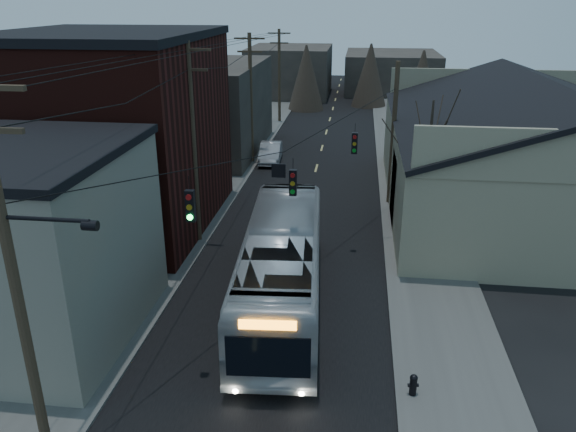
# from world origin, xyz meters

# --- Properties ---
(road_surface) EXTENTS (9.00, 110.00, 0.02)m
(road_surface) POSITION_xyz_m (0.00, 30.00, 0.01)
(road_surface) COLOR black
(road_surface) RESTS_ON ground
(sidewalk_left) EXTENTS (4.00, 110.00, 0.12)m
(sidewalk_left) POSITION_xyz_m (-6.50, 30.00, 0.06)
(sidewalk_left) COLOR #474744
(sidewalk_left) RESTS_ON ground
(sidewalk_right) EXTENTS (4.00, 110.00, 0.12)m
(sidewalk_right) POSITION_xyz_m (6.50, 30.00, 0.06)
(sidewalk_right) COLOR #474744
(sidewalk_right) RESTS_ON ground
(building_clapboard) EXTENTS (8.00, 8.00, 7.00)m
(building_clapboard) POSITION_xyz_m (-9.00, 9.00, 3.50)
(building_clapboard) COLOR slate
(building_clapboard) RESTS_ON ground
(building_brick) EXTENTS (10.00, 12.00, 10.00)m
(building_brick) POSITION_xyz_m (-10.00, 20.00, 5.00)
(building_brick) COLOR black
(building_brick) RESTS_ON ground
(building_left_far) EXTENTS (9.00, 14.00, 7.00)m
(building_left_far) POSITION_xyz_m (-9.50, 36.00, 3.50)
(building_left_far) COLOR #2E2925
(building_left_far) RESTS_ON ground
(warehouse) EXTENTS (16.16, 20.60, 7.73)m
(warehouse) POSITION_xyz_m (13.00, 25.00, 2.70)
(warehouse) COLOR gray
(warehouse) RESTS_ON ground
(building_far_left) EXTENTS (10.00, 12.00, 6.00)m
(building_far_left) POSITION_xyz_m (-6.00, 65.00, 3.00)
(building_far_left) COLOR #2E2925
(building_far_left) RESTS_ON ground
(building_far_right) EXTENTS (12.00, 14.00, 5.00)m
(building_far_right) POSITION_xyz_m (7.00, 70.00, 2.50)
(building_far_right) COLOR #2E2925
(building_far_right) RESTS_ON ground
(bare_tree) EXTENTS (0.40, 0.40, 7.20)m
(bare_tree) POSITION_xyz_m (6.50, 20.00, 3.60)
(bare_tree) COLOR black
(bare_tree) RESTS_ON ground
(utility_lines) EXTENTS (11.24, 45.28, 10.50)m
(utility_lines) POSITION_xyz_m (-3.11, 24.14, 4.95)
(utility_lines) COLOR #382B1E
(utility_lines) RESTS_ON ground
(bus) EXTENTS (3.83, 12.83, 3.53)m
(bus) POSITION_xyz_m (0.14, 12.18, 1.76)
(bus) COLOR #A0A6AC
(bus) RESTS_ON ground
(parked_car) EXTENTS (1.85, 4.54, 1.46)m
(parked_car) POSITION_xyz_m (-3.64, 33.36, 0.73)
(parked_car) COLOR #919398
(parked_car) RESTS_ON ground
(fire_hydrant) EXTENTS (0.35, 0.25, 0.73)m
(fire_hydrant) POSITION_xyz_m (5.02, 6.95, 0.51)
(fire_hydrant) COLOR black
(fire_hydrant) RESTS_ON sidewalk_right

